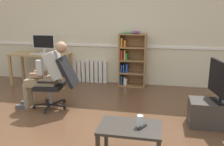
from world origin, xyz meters
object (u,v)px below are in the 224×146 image
at_px(keyboard, 39,54).
at_px(person_seated, 47,73).
at_px(computer_desk, 41,58).
at_px(imac_monitor, 44,42).
at_px(radiator, 90,71).
at_px(spare_remote, 142,127).
at_px(coffee_table, 130,131).
at_px(tv_stand, 219,114).
at_px(computer_mouse, 51,54).
at_px(bookshelf, 131,60).
at_px(drinking_glass, 140,121).
at_px(office_chair, 58,80).
at_px(tv_screen, 223,82).

xyz_separation_m(keyboard, person_seated, (0.79, -1.22, -0.11)).
relative_size(computer_desk, imac_monitor, 2.52).
height_order(imac_monitor, radiator, imac_monitor).
bearing_deg(computer_desk, spare_remote, -45.80).
bearing_deg(coffee_table, person_seated, 141.13).
bearing_deg(tv_stand, computer_mouse, 157.11).
relative_size(bookshelf, drinking_glass, 9.50).
height_order(computer_desk, keyboard, keyboard).
bearing_deg(spare_remote, bookshelf, 126.76).
xyz_separation_m(imac_monitor, keyboard, (-0.03, -0.22, -0.24)).
height_order(radiator, drinking_glass, drinking_glass).
xyz_separation_m(radiator, drinking_glass, (1.51, -3.08, 0.24)).
distance_m(radiator, person_seated, 1.81).
bearing_deg(office_chair, computer_mouse, -156.10).
height_order(keyboard, tv_stand, keyboard).
height_order(imac_monitor, coffee_table, imac_monitor).
relative_size(tv_stand, spare_remote, 5.92).
xyz_separation_m(computer_mouse, tv_stand, (3.40, -1.43, -0.57)).
bearing_deg(bookshelf, office_chair, -124.38).
distance_m(computer_desk, keyboard, 0.19).
bearing_deg(computer_desk, imac_monitor, 49.72).
xyz_separation_m(bookshelf, person_seated, (-1.31, -1.65, 0.03)).
relative_size(computer_desk, office_chair, 1.45).
xyz_separation_m(radiator, tv_stand, (2.63, -1.94, -0.07)).
distance_m(office_chair, tv_stand, 2.74).
bearing_deg(computer_desk, coffee_table, -47.26).
bearing_deg(coffee_table, office_chair, 137.34).
xyz_separation_m(radiator, coffee_table, (1.39, -3.09, 0.10)).
bearing_deg(tv_stand, computer_desk, 157.40).
relative_size(bookshelf, spare_remote, 8.59).
relative_size(computer_desk, bookshelf, 1.08).
bearing_deg(coffee_table, spare_remote, -4.24).
height_order(imac_monitor, bookshelf, bookshelf).
bearing_deg(tv_stand, coffee_table, -137.01).
xyz_separation_m(imac_monitor, spare_remote, (2.57, -2.79, -0.56)).
xyz_separation_m(imac_monitor, coffee_table, (2.43, -2.78, -0.64)).
height_order(radiator, tv_stand, radiator).
distance_m(computer_desk, drinking_glass, 3.75).
height_order(bookshelf, spare_remote, bookshelf).
height_order(person_seated, tv_stand, person_seated).
bearing_deg(drinking_glass, office_chair, 139.72).
bearing_deg(drinking_glass, keyboard, 135.28).
bearing_deg(imac_monitor, radiator, 16.77).
relative_size(bookshelf, radiator, 1.50).
height_order(person_seated, drinking_glass, person_seated).
bearing_deg(tv_stand, person_seated, 176.11).
relative_size(computer_mouse, office_chair, 0.10).
xyz_separation_m(bookshelf, radiator, (-1.03, 0.10, -0.35)).
bearing_deg(tv_screen, spare_remote, 124.89).
distance_m(tv_stand, tv_screen, 0.52).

